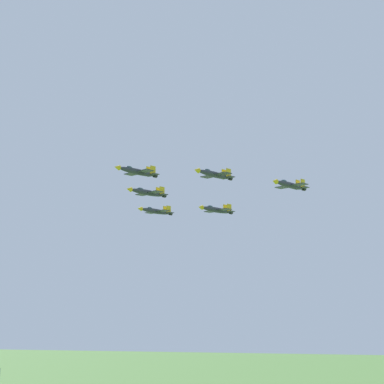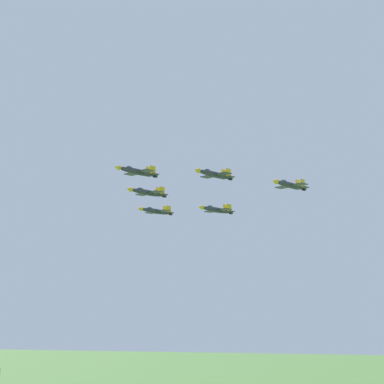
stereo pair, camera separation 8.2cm
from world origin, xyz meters
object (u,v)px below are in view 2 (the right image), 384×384
object	(u,v)px
jet_left_wingman	(214,174)
jet_right_wingman	(147,192)
jet_slot_rear	(216,210)
jet_left_outer	(290,185)
jet_lead	(137,171)
jet_right_outer	(156,211)

from	to	relation	value
jet_left_wingman	jet_right_wingman	world-z (taller)	jet_left_wingman
jet_slot_rear	jet_left_wingman	bearing A→B (deg)	40.91
jet_left_wingman	jet_slot_rear	distance (m)	24.87
jet_left_wingman	jet_left_outer	xyz separation A→B (m)	(-7.61, 22.56, -2.90)
jet_lead	jet_left_outer	world-z (taller)	jet_lead
jet_right_outer	jet_slot_rear	bearing A→B (deg)	89.58
jet_lead	jet_slot_rear	world-z (taller)	jet_lead
jet_left_wingman	jet_left_outer	distance (m)	23.99
jet_slot_rear	jet_right_outer	bearing A→B (deg)	-89.45
jet_right_outer	jet_lead	bearing A→B (deg)	39.94
jet_right_wingman	jet_right_outer	distance (m)	23.95
jet_lead	jet_right_wingman	bearing A→B (deg)	-140.64
jet_lead	jet_left_outer	distance (m)	47.73
jet_right_wingman	jet_slot_rear	world-z (taller)	jet_right_wingman
jet_right_wingman	jet_left_outer	xyz separation A→B (m)	(8.27, 49.00, -1.36)
jet_left_outer	jet_right_outer	bearing A→B (deg)	-90.62
jet_lead	jet_right_wingman	world-z (taller)	jet_lead
jet_left_wingman	jet_right_outer	xyz separation A→B (m)	(-39.38, -30.31, -4.15)
jet_left_wingman	jet_right_wingman	xyz separation A→B (m)	(-15.88, -26.44, -1.54)
jet_left_outer	jet_slot_rear	bearing A→B (deg)	-90.62
jet_lead	jet_left_wingman	bearing A→B (deg)	138.63
jet_right_outer	jet_slot_rear	distance (m)	30.99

